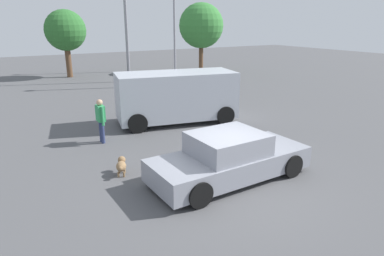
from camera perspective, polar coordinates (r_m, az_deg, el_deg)
The scene contains 10 objects.
ground_plane at distance 9.20m, azimuth 6.31°, elevation -9.14°, with size 80.00×80.00×0.00m, color #515154.
sedan_foreground at distance 9.20m, azimuth 6.26°, elevation -5.05°, with size 4.47×1.93×1.31m.
dog at distance 9.74m, azimuth -11.74°, elevation -6.07°, with size 0.43×0.66×0.45m.
van_white at distance 14.23m, azimuth -2.61°, elevation 5.42°, with size 5.14×3.00×2.10m.
pedestrian at distance 12.21m, azimuth -15.01°, elevation 1.72°, with size 0.25×0.57×1.55m.
light_post_near at distance 22.45m, azimuth -2.99°, elevation 19.54°, with size 0.44×0.44×7.41m.
light_post_mid at distance 29.38m, azimuth -11.18°, elevation 18.51°, with size 0.44×0.44×7.18m.
light_post_far at distance 24.40m, azimuth -11.00°, elevation 18.76°, with size 0.44×0.44×7.16m.
tree_back_left at distance 28.74m, azimuth 1.56°, elevation 16.71°, with size 3.58×3.58×5.53m.
tree_back_center at distance 27.68m, azimuth -20.42°, elevation 14.99°, with size 2.98×2.98×4.93m.
Camera 1 is at (-5.03, -6.52, 4.10)m, focal length 31.91 mm.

